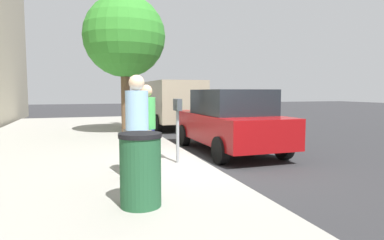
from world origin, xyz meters
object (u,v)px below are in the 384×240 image
traffic_signal (129,72)px  pedestrian_at_meter (146,120)px  parked_sedan_near (229,121)px  street_tree (124,37)px  trash_bin (141,170)px  pedestrian_bystander (137,117)px  parked_van_far (170,101)px  parking_meter (178,117)px

traffic_signal → pedestrian_at_meter: bearing=175.1°
parked_sedan_near → street_tree: (3.85, 2.44, 2.79)m
trash_bin → traffic_signal: bearing=-6.5°
pedestrian_at_meter → parked_sedan_near: size_ratio=0.39×
parked_sedan_near → street_tree: 5.34m
pedestrian_at_meter → parked_sedan_near: (1.87, -2.70, -0.25)m
pedestrian_bystander → street_tree: bearing=32.7°
parked_sedan_near → parked_van_far: parked_van_far is taller
pedestrian_bystander → trash_bin: 1.57m
parking_meter → street_tree: street_tree is taller
parked_van_far → trash_bin: parked_van_far is taller
parking_meter → street_tree: size_ratio=0.28×
pedestrian_bystander → parked_sedan_near: (2.65, -3.01, -0.37)m
pedestrian_at_meter → parking_meter: bearing=4.2°
parked_sedan_near → traffic_signal: traffic_signal is taller
pedestrian_at_meter → trash_bin: pedestrian_at_meter is taller
parking_meter → pedestrian_bystander: pedestrian_bystander is taller
pedestrian_at_meter → trash_bin: bearing=-120.1°
pedestrian_at_meter → trash_bin: size_ratio=1.69×
parking_meter → pedestrian_bystander: 1.51m
pedestrian_at_meter → traffic_signal: 8.14m
pedestrian_bystander → traffic_signal: 8.92m
street_tree → trash_bin: bearing=174.6°
parked_van_far → parking_meter: bearing=166.8°
parking_meter → parked_van_far: (8.36, -1.96, 0.09)m
pedestrian_bystander → street_tree: (6.50, -0.57, 2.42)m
pedestrian_at_meter → parked_van_far: 9.07m
parking_meter → traffic_signal: (7.69, 0.06, 1.41)m
trash_bin → street_tree: bearing=-5.4°
parked_sedan_near → street_tree: size_ratio=0.88×
parked_van_far → trash_bin: 11.35m
pedestrian_bystander → pedestrian_at_meter: bearing=16.3°
pedestrian_bystander → parked_sedan_near: pedestrian_bystander is taller
street_tree → trash_bin: 8.53m
traffic_signal → trash_bin: (-10.21, 1.17, -1.92)m
parking_meter → pedestrian_bystander: bearing=135.9°
pedestrian_at_meter → street_tree: bearing=69.7°
pedestrian_at_meter → parked_sedan_near: pedestrian_at_meter is taller
parked_sedan_near → trash_bin: 5.19m
parked_sedan_near → trash_bin: size_ratio=4.38×
pedestrian_at_meter → parked_sedan_near: 3.29m
parking_meter → parked_van_far: 8.59m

